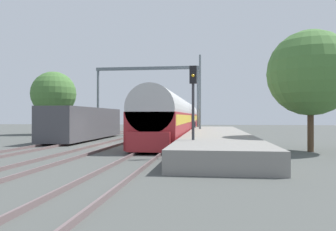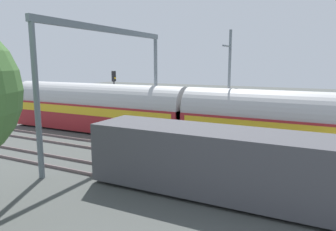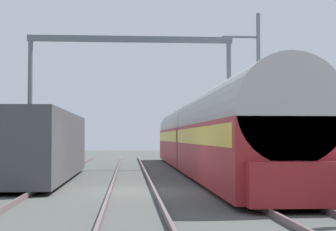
# 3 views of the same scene
# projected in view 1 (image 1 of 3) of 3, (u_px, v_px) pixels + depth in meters

# --- Properties ---
(ground) EXTENTS (120.00, 120.00, 0.00)m
(ground) POSITION_uv_depth(u_px,v_px,m) (111.00, 145.00, 24.25)
(ground) COLOR #494C4A
(track_far_west) EXTENTS (1.51, 60.00, 0.16)m
(track_far_west) POSITION_uv_depth(u_px,v_px,m) (61.00, 143.00, 24.74)
(track_far_west) COLOR #6A5858
(track_far_west) RESTS_ON ground
(track_west) EXTENTS (1.52, 60.00, 0.16)m
(track_west) POSITION_uv_depth(u_px,v_px,m) (111.00, 144.00, 24.25)
(track_west) COLOR #6A5858
(track_west) RESTS_ON ground
(track_east) EXTENTS (1.51, 60.00, 0.16)m
(track_east) POSITION_uv_depth(u_px,v_px,m) (163.00, 144.00, 23.77)
(track_east) COLOR #6A5858
(track_east) RESTS_ON ground
(platform) EXTENTS (4.40, 28.00, 0.90)m
(platform) POSITION_uv_depth(u_px,v_px,m) (216.00, 138.00, 25.27)
(platform) COLOR gray
(platform) RESTS_ON ground
(passenger_train) EXTENTS (2.93, 32.85, 3.82)m
(passenger_train) POSITION_uv_depth(u_px,v_px,m) (177.00, 118.00, 34.14)
(passenger_train) COLOR maroon
(passenger_train) RESTS_ON ground
(freight_car) EXTENTS (2.80, 13.00, 2.70)m
(freight_car) POSITION_uv_depth(u_px,v_px,m) (85.00, 123.00, 29.57)
(freight_car) COLOR #47474C
(freight_car) RESTS_ON ground
(person_crossing) EXTENTS (0.26, 0.41, 1.73)m
(person_crossing) POSITION_uv_depth(u_px,v_px,m) (194.00, 126.00, 35.39)
(person_crossing) COLOR #373737
(person_crossing) RESTS_ON ground
(railway_signal_near) EXTENTS (0.36, 0.30, 4.66)m
(railway_signal_near) POSITION_uv_depth(u_px,v_px,m) (193.00, 98.00, 16.71)
(railway_signal_near) COLOR #2D2D33
(railway_signal_near) RESTS_ON ground
(railway_signal_far) EXTENTS (0.36, 0.30, 4.95)m
(railway_signal_far) POSITION_uv_depth(u_px,v_px,m) (198.00, 108.00, 41.54)
(railway_signal_far) COLOR #2D2D33
(railway_signal_far) RESTS_ON ground
(catenary_gantry) EXTENTS (12.18, 0.28, 7.86)m
(catenary_gantry) POSITION_uv_depth(u_px,v_px,m) (147.00, 86.00, 38.22)
(catenary_gantry) COLOR slate
(catenary_gantry) RESTS_ON ground
(catenary_pole_east_mid) EXTENTS (1.90, 0.20, 8.00)m
(catenary_pole_east_mid) POSITION_uv_depth(u_px,v_px,m) (200.00, 95.00, 31.53)
(catenary_pole_east_mid) COLOR slate
(catenary_pole_east_mid) RESTS_ON ground
(tree_west_background) EXTENTS (5.15, 5.15, 7.32)m
(tree_west_background) POSITION_uv_depth(u_px,v_px,m) (54.00, 94.00, 38.34)
(tree_west_background) COLOR #4C3826
(tree_west_background) RESTS_ON ground
(tree_east_background) EXTENTS (5.08, 5.08, 7.22)m
(tree_east_background) POSITION_uv_depth(u_px,v_px,m) (310.00, 73.00, 19.60)
(tree_east_background) COLOR #4C3826
(tree_east_background) RESTS_ON ground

